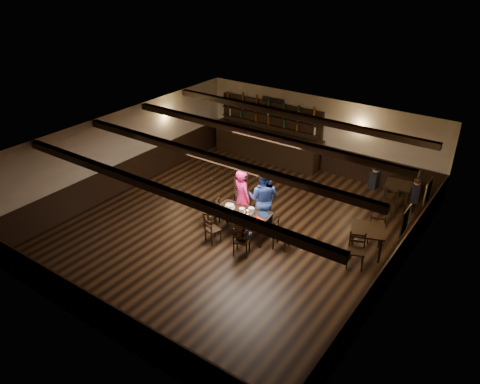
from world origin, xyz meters
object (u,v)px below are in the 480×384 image
Objects in this scene: man_blue at (264,199)px; cake at (230,206)px; dining_table at (243,214)px; chair_near_left at (211,228)px; chair_near_right at (241,239)px; bar_counter at (267,141)px; woman_pink at (242,198)px.

man_blue is 6.35× the size of cake.
chair_near_left reaches higher than dining_table.
cake is at bearing 30.82° from man_blue.
dining_table is at bearing 54.43° from man_blue.
chair_near_right is at bearing -2.05° from chair_near_left.
bar_counter is at bearing 115.07° from dining_table.
dining_table is at bearing 146.30° from woman_pink.
chair_near_right is at bearing -58.27° from dining_table.
man_blue is at bearing 61.98° from chair_near_left.
bar_counter is (-2.54, 4.23, -0.22)m from man_blue.
woman_pink is (-0.88, 1.29, 0.38)m from chair_near_right.
dining_table is 0.36× the size of bar_counter.
chair_near_left is 0.85m from cake.
cake is at bearing 84.65° from chair_near_left.
chair_near_left is 0.91× the size of chair_near_right.
chair_near_right is at bearing -40.43° from cake.
dining_table is 0.98m from chair_near_left.
bar_counter reaches higher than dining_table.
man_blue is (0.61, 0.19, 0.07)m from woman_pink.
chair_near_left is (-0.51, -0.82, -0.22)m from dining_table.
dining_table is 0.74m from man_blue.
chair_near_right is 1.29m from cake.
woman_pink is at bearing 124.15° from chair_near_right.
woman_pink is 5.88× the size of cake.
cake is at bearing 97.73° from woman_pink.
bar_counter reaches higher than woman_pink.
man_blue is at bearing -144.80° from woman_pink.
chair_near_left is at bearing -72.70° from bar_counter.
man_blue reaches higher than cake.
man_blue reaches higher than dining_table.
chair_near_left is 0.17× the size of bar_counter.
man_blue is at bearing 43.68° from cake.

